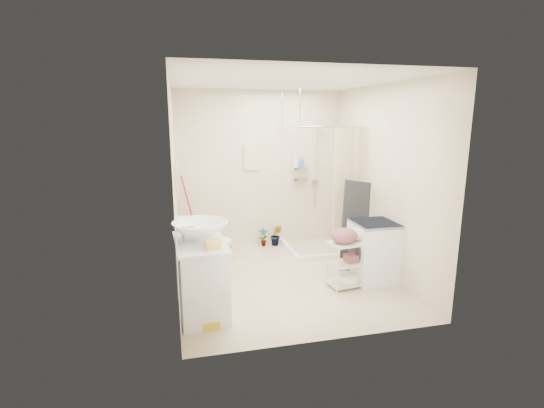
{
  "coord_description": "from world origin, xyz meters",
  "views": [
    {
      "loc": [
        -1.34,
        -4.89,
        2.14
      ],
      "look_at": [
        -0.12,
        0.25,
        0.99
      ],
      "focal_mm": 26.0,
      "sensor_mm": 36.0,
      "label": 1
    }
  ],
  "objects": [
    {
      "name": "towel_ring",
      "position": [
        -1.38,
        -0.2,
        1.47
      ],
      "size": [
        0.04,
        0.22,
        0.34
      ],
      "primitive_type": null,
      "color": "#DCD188",
      "rests_on": "wall_left"
    },
    {
      "name": "shampoo_bottle_a",
      "position": [
        0.58,
        1.51,
        1.44
      ],
      "size": [
        0.11,
        0.11,
        0.24
      ],
      "primitive_type": "imported",
      "rotation": [
        0.0,
        0.0,
        -0.26
      ],
      "color": "silver",
      "rests_on": "shower"
    },
    {
      "name": "sink",
      "position": [
        -1.15,
        -0.67,
        0.94
      ],
      "size": [
        0.77,
        0.77,
        0.21
      ],
      "primitive_type": "imported",
      "rotation": [
        0.0,
        0.0,
        0.3
      ],
      "color": "white",
      "rests_on": "vanity"
    },
    {
      "name": "wall_back",
      "position": [
        0.0,
        1.6,
        1.3
      ],
      "size": [
        2.8,
        0.04,
        2.6
      ],
      "primitive_type": "cube",
      "color": "beige",
      "rests_on": "ground"
    },
    {
      "name": "hanging_towel",
      "position": [
        -0.15,
        1.58,
        1.5
      ],
      "size": [
        0.28,
        0.03,
        0.42
      ],
      "primitive_type": "cube",
      "color": "beige",
      "rests_on": "wall_back"
    },
    {
      "name": "wall_right",
      "position": [
        1.4,
        0.0,
        1.3
      ],
      "size": [
        0.04,
        3.2,
        2.6
      ],
      "primitive_type": "cube",
      "color": "beige",
      "rests_on": "ground"
    },
    {
      "name": "toilet",
      "position": [
        -1.04,
        0.46,
        0.4
      ],
      "size": [
        0.79,
        0.45,
        0.8
      ],
      "primitive_type": "imported",
      "rotation": [
        0.0,
        0.0,
        1.56
      ],
      "color": "white",
      "rests_on": "ground"
    },
    {
      "name": "wall_left",
      "position": [
        -1.4,
        0.0,
        1.3
      ],
      "size": [
        0.04,
        3.2,
        2.6
      ],
      "primitive_type": "cube",
      "color": "beige",
      "rests_on": "ground"
    },
    {
      "name": "counter_basket",
      "position": [
        -1.04,
        -0.99,
        0.88
      ],
      "size": [
        0.18,
        0.15,
        0.09
      ],
      "primitive_type": "cube",
      "rotation": [
        0.0,
        0.0,
        0.21
      ],
      "color": "#EDC54F",
      "rests_on": "vanity"
    },
    {
      "name": "ceiling",
      "position": [
        0.0,
        0.0,
        2.6
      ],
      "size": [
        2.8,
        3.2,
        0.04
      ],
      "primitive_type": "cube",
      "color": "silver",
      "rests_on": "ground"
    },
    {
      "name": "tp_holder",
      "position": [
        -1.36,
        0.05,
        0.72
      ],
      "size": [
        0.08,
        0.12,
        0.14
      ],
      "primitive_type": null,
      "color": "white",
      "rests_on": "wall_left"
    },
    {
      "name": "shower",
      "position": [
        0.85,
        1.05,
        1.05
      ],
      "size": [
        1.1,
        1.1,
        2.1
      ],
      "primitive_type": null,
      "color": "white",
      "rests_on": "ground"
    },
    {
      "name": "ironing_board",
      "position": [
        1.01,
        -0.0,
        0.67
      ],
      "size": [
        0.39,
        0.15,
        1.33
      ],
      "primitive_type": null,
      "rotation": [
        0.0,
        0.0,
        -0.11
      ],
      "color": "black",
      "rests_on": "ground"
    },
    {
      "name": "potted_plant_b",
      "position": [
        0.22,
        1.39,
        0.18
      ],
      "size": [
        0.24,
        0.21,
        0.37
      ],
      "primitive_type": "imported",
      "rotation": [
        0.0,
        0.0,
        -0.27
      ],
      "color": "brown",
      "rests_on": "ground"
    },
    {
      "name": "vanity",
      "position": [
        -1.16,
        -0.71,
        0.42
      ],
      "size": [
        0.59,
        0.98,
        0.83
      ],
      "primitive_type": "cube",
      "rotation": [
        0.0,
        0.0,
        0.07
      ],
      "color": "silver",
      "rests_on": "ground"
    },
    {
      "name": "floor",
      "position": [
        0.0,
        0.0,
        0.0
      ],
      "size": [
        3.2,
        3.2,
        0.0
      ],
      "primitive_type": "plane",
      "color": "beige",
      "rests_on": "ground"
    },
    {
      "name": "potted_plant_a",
      "position": [
        -0.0,
        1.41,
        0.16
      ],
      "size": [
        0.18,
        0.13,
        0.32
      ],
      "primitive_type": "imported",
      "rotation": [
        0.0,
        0.0,
        -0.1
      ],
      "color": "brown",
      "rests_on": "ground"
    },
    {
      "name": "shampoo_bottle_b",
      "position": [
        0.71,
        1.54,
        1.4
      ],
      "size": [
        0.1,
        0.1,
        0.17
      ],
      "primitive_type": "imported",
      "rotation": [
        0.0,
        0.0,
        -0.33
      ],
      "color": "#324E9B",
      "rests_on": "shower"
    },
    {
      "name": "floor_basket",
      "position": [
        -1.1,
        -1.11,
        0.07
      ],
      "size": [
        0.26,
        0.21,
        0.14
      ],
      "primitive_type": "cube",
      "rotation": [
        0.0,
        0.0,
        0.05
      ],
      "color": "yellow",
      "rests_on": "ground"
    },
    {
      "name": "laundry_rack",
      "position": [
        0.74,
        -0.44,
        0.36
      ],
      "size": [
        0.56,
        0.38,
        0.72
      ],
      "primitive_type": null,
      "rotation": [
        0.0,
        0.0,
        0.15
      ],
      "color": "beige",
      "rests_on": "ground"
    },
    {
      "name": "wall_front",
      "position": [
        0.0,
        -1.6,
        1.3
      ],
      "size": [
        2.8,
        0.04,
        2.6
      ],
      "primitive_type": "cube",
      "color": "beige",
      "rests_on": "ground"
    },
    {
      "name": "washing_machine",
      "position": [
        1.14,
        -0.33,
        0.4
      ],
      "size": [
        0.55,
        0.57,
        0.8
      ],
      "primitive_type": "cube",
      "rotation": [
        0.0,
        0.0,
        -0.0
      ],
      "color": "silver",
      "rests_on": "ground"
    },
    {
      "name": "mop",
      "position": [
        -1.23,
        1.48,
        0.63
      ],
      "size": [
        0.16,
        0.16,
        1.26
      ],
      "primitive_type": null,
      "rotation": [
        0.0,
        0.0,
        -0.4
      ],
      "color": "maroon",
      "rests_on": "ground"
    }
  ]
}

